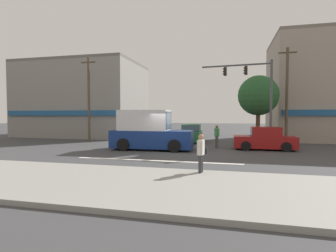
{
  "coord_description": "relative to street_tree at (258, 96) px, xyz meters",
  "views": [
    {
      "loc": [
        3.82,
        -16.68,
        2.42
      ],
      "look_at": [
        -0.64,
        2.0,
        1.6
      ],
      "focal_mm": 28.0,
      "sensor_mm": 36.0,
      "label": 1
    }
  ],
  "objects": [
    {
      "name": "ground_plane",
      "position": [
        -5.96,
        -5.3,
        -3.94
      ],
      "size": [
        120.0,
        120.0,
        0.0
      ],
      "primitive_type": "plane",
      "color": "#3D3D3F"
    },
    {
      "name": "lane_marking_stripe",
      "position": [
        -5.96,
        -8.8,
        -3.93
      ],
      "size": [
        9.0,
        0.24,
        0.01
      ],
      "primitive_type": "cube",
      "color": "silver",
      "rests_on": "ground"
    },
    {
      "name": "sidewalk_curb",
      "position": [
        -5.96,
        -13.8,
        -3.86
      ],
      "size": [
        40.0,
        5.0,
        0.16
      ],
      "primitive_type": "cube",
      "color": "gray",
      "rests_on": "ground"
    },
    {
      "name": "building_left_block",
      "position": [
        -18.78,
        5.5,
        0.21
      ],
      "size": [
        12.96,
        8.98,
        8.29
      ],
      "color": "gray",
      "rests_on": "ground"
    },
    {
      "name": "building_right_corner",
      "position": [
        7.42,
        6.39,
        1.03
      ],
      "size": [
        11.1,
        8.74,
        9.93
      ],
      "color": "gray",
      "rests_on": "ground"
    },
    {
      "name": "street_tree",
      "position": [
        0.0,
        0.0,
        0.0
      ],
      "size": [
        3.17,
        3.17,
        5.55
      ],
      "color": "#4C3823",
      "rests_on": "ground"
    },
    {
      "name": "utility_pole_near_left",
      "position": [
        -14.45,
        -0.86,
        -0.05
      ],
      "size": [
        1.4,
        0.22,
        7.48
      ],
      "color": "brown",
      "rests_on": "ground"
    },
    {
      "name": "utility_pole_far_right",
      "position": [
        2.27,
        0.89,
        0.12
      ],
      "size": [
        1.4,
        0.22,
        7.82
      ],
      "color": "brown",
      "rests_on": "ground"
    },
    {
      "name": "traffic_light_mast",
      "position": [
        -0.41,
        -2.69,
        0.24
      ],
      "size": [
        4.87,
        0.6,
        6.2
      ],
      "color": "#47474C",
      "rests_on": "ground"
    },
    {
      "name": "box_truck_parked_curbside",
      "position": [
        -7.62,
        -4.65,
        -2.68
      ],
      "size": [
        5.66,
        2.38,
        2.75
      ],
      "color": "navy",
      "rests_on": "ground"
    },
    {
      "name": "sedan_crossing_rightbound",
      "position": [
        0.18,
        -2.81,
        -3.23
      ],
      "size": [
        4.11,
        1.89,
        1.58
      ],
      "color": "maroon",
      "rests_on": "ground"
    },
    {
      "name": "sedan_crossing_center",
      "position": [
        -5.56,
        1.35,
        -3.23
      ],
      "size": [
        2.02,
        4.17,
        1.58
      ],
      "color": "#1E6033",
      "rests_on": "ground"
    },
    {
      "name": "pedestrian_foreground_with_bag",
      "position": [
        -3.25,
        -11.77,
        -2.99
      ],
      "size": [
        0.37,
        0.67,
        1.67
      ],
      "color": "#333338",
      "rests_on": "ground"
    },
    {
      "name": "pedestrian_mid_crossing",
      "position": [
        -3.09,
        -2.7,
        -2.99
      ],
      "size": [
        0.38,
        0.49,
        1.67
      ],
      "color": "#4C4742",
      "rests_on": "ground"
    }
  ]
}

